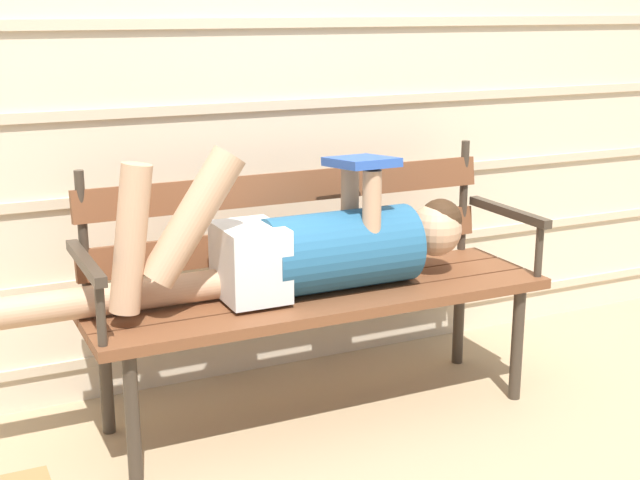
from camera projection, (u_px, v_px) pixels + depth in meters
name	position (u px, v px, depth m)	size (l,w,h in m)	color
ground_plane	(333.00, 426.00, 3.05)	(12.00, 12.00, 0.00)	tan
house_siding	(262.00, 64.00, 3.27)	(4.68, 0.08, 2.40)	beige
park_bench	(311.00, 274.00, 3.07)	(1.61, 0.50, 0.90)	brown
reclining_person	(300.00, 248.00, 2.95)	(1.75, 0.27, 0.54)	#23567A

